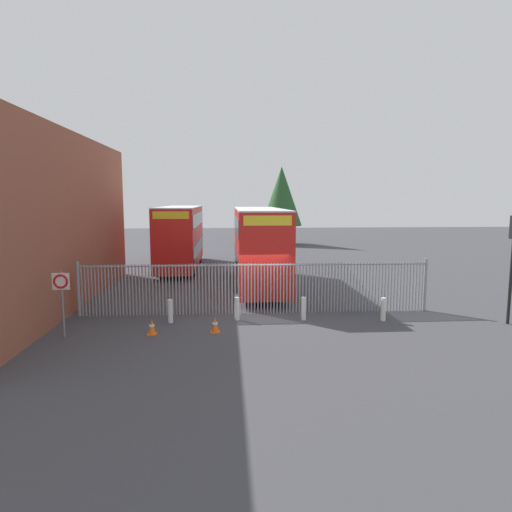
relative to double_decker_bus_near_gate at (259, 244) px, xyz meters
The scene contains 12 objects.
ground_plane 3.18m from the double_decker_bus_near_gate, 97.88° to the left, with size 100.00×100.00×0.00m, color #3D3D42.
palisade_fence 6.11m from the double_decker_bus_near_gate, 95.13° to the right, with size 15.14×0.14×2.35m.
double_decker_bus_near_gate is the anchor object (origin of this frame).
double_decker_bus_behind_fence_left 8.63m from the double_decker_bus_near_gate, 125.95° to the left, with size 2.54×10.81×4.42m.
bollard_near_left 8.48m from the double_decker_bus_near_gate, 119.60° to the right, with size 0.20×0.20×0.95m, color silver.
bollard_center_front 7.36m from the double_decker_bus_near_gate, 101.32° to the right, with size 0.20×0.20×0.95m, color silver.
bollard_near_right 7.50m from the double_decker_bus_near_gate, 79.36° to the right, with size 0.20×0.20×0.95m, color silver.
bollard_far_right 8.95m from the double_decker_bus_near_gate, 58.57° to the right, with size 0.20×0.20×0.95m, color silver.
traffic_cone_by_gate 10.08m from the double_decker_bus_near_gate, 117.49° to the right, with size 0.34×0.34×0.59m.
traffic_cone_mid_forecourt 9.16m from the double_decker_bus_near_gate, 104.63° to the right, with size 0.34×0.34×0.59m.
speed_limit_sign_post 11.73m from the double_decker_bus_near_gate, 130.74° to the right, with size 0.60×0.14×2.40m.
tree_tall_back 24.30m from the double_decker_bus_near_gate, 79.89° to the left, with size 4.49×4.49×8.49m.
Camera 1 is at (-1.50, -18.59, 4.91)m, focal length 30.85 mm.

